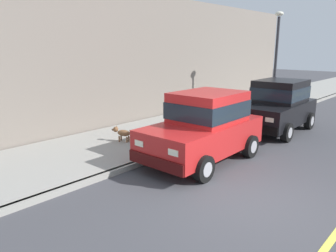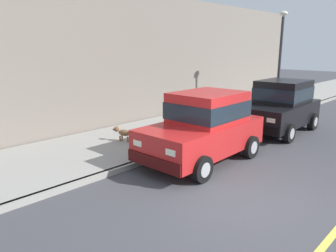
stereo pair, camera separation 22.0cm
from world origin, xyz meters
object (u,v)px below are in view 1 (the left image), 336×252
car_red_hatchback (205,126)px  car_black_hatchback (278,105)px  street_lamp (277,51)px  dog_brown (122,133)px

car_red_hatchback → car_black_hatchback: bearing=89.1°
car_red_hatchback → street_lamp: 7.45m
car_black_hatchback → street_lamp: (-1.39, 2.59, 1.93)m
dog_brown → street_lamp: bearing=79.9°
street_lamp → car_red_hatchback: bearing=-79.4°
car_black_hatchback → street_lamp: size_ratio=0.87×
car_black_hatchback → dog_brown: 5.89m
car_black_hatchback → dog_brown: size_ratio=5.34×
car_black_hatchback → dog_brown: (-2.76, -5.17, -0.55)m
car_red_hatchback → dog_brown: car_red_hatchback is taller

